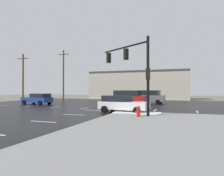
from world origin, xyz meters
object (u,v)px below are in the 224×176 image
(traffic_signal_mast, at_px, (134,64))
(utility_pole_far, at_px, (23,77))
(fire_hydrant, at_px, (138,111))
(sedan_white, at_px, (122,104))
(sedan_blue, at_px, (38,99))
(utility_pole_distant, at_px, (63,74))
(suv_red, at_px, (127,98))
(suv_grey, at_px, (148,97))

(traffic_signal_mast, relative_size, utility_pole_far, 0.72)
(fire_hydrant, xyz_separation_m, sedan_white, (-2.18, 3.18, 0.32))
(sedan_blue, xyz_separation_m, utility_pole_distant, (-1.43, 8.91, 4.14))
(utility_pole_distant, bearing_deg, traffic_signal_mast, -43.98)
(fire_hydrant, height_order, utility_pole_distant, utility_pole_distant)
(traffic_signal_mast, bearing_deg, sedan_white, -11.82)
(suv_red, bearing_deg, sedan_blue, -167.70)
(sedan_blue, bearing_deg, suv_grey, -146.95)
(suv_red, bearing_deg, fire_hydrant, -69.32)
(traffic_signal_mast, relative_size, fire_hydrant, 7.68)
(sedan_blue, bearing_deg, sedan_white, 163.14)
(sedan_blue, distance_m, suv_red, 12.85)
(traffic_signal_mast, bearing_deg, sedan_blue, 8.73)
(traffic_signal_mast, distance_m, utility_pole_distant, 24.03)
(suv_grey, bearing_deg, utility_pole_distant, -0.72)
(suv_grey, xyz_separation_m, suv_red, (-2.01, -5.04, 0.00))
(suv_grey, xyz_separation_m, sedan_white, (-0.26, -13.54, -0.24))
(traffic_signal_mast, relative_size, utility_pole_distant, 0.64)
(sedan_blue, relative_size, utility_pole_far, 0.56)
(fire_hydrant, height_order, sedan_blue, sedan_blue)
(suv_grey, distance_m, sedan_white, 13.55)
(fire_hydrant, bearing_deg, traffic_signal_mast, 113.71)
(sedan_blue, distance_m, suv_grey, 16.38)
(utility_pole_far, relative_size, utility_pole_distant, 0.88)
(utility_pole_far, bearing_deg, utility_pole_distant, 39.13)
(suv_grey, height_order, sedan_white, suv_grey)
(suv_red, bearing_deg, suv_grey, 70.28)
(traffic_signal_mast, bearing_deg, suv_red, -37.43)
(utility_pole_distant, bearing_deg, fire_hydrant, -45.49)
(sedan_white, bearing_deg, suv_grey, 94.87)
(fire_hydrant, bearing_deg, utility_pole_far, 149.20)
(utility_pole_far, distance_m, utility_pole_distant, 6.96)
(sedan_blue, xyz_separation_m, utility_pole_far, (-6.81, 4.54, 3.56))
(fire_hydrant, xyz_separation_m, utility_pole_distant, (-18.00, 18.31, 4.45))
(suv_grey, bearing_deg, sedan_blue, 31.48)
(fire_hydrant, relative_size, suv_grey, 0.16)
(utility_pole_distant, bearing_deg, sedan_white, -43.72)
(sedan_white, distance_m, utility_pole_distant, 22.29)
(sedan_white, height_order, utility_pole_distant, utility_pole_distant)
(traffic_signal_mast, bearing_deg, suv_grey, -50.62)
(suv_red, bearing_deg, utility_pole_distant, 156.84)
(utility_pole_far, bearing_deg, sedan_blue, -33.68)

